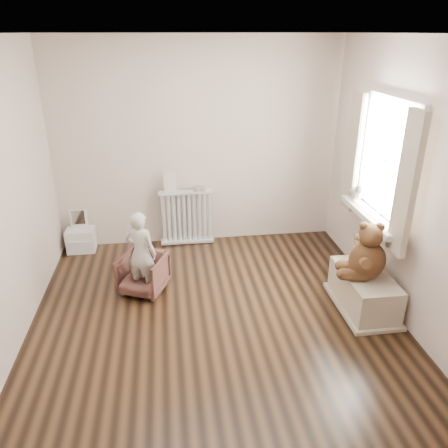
{
  "coord_description": "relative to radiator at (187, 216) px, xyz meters",
  "views": [
    {
      "loc": [
        -0.4,
        -3.61,
        2.61
      ],
      "look_at": [
        0.15,
        0.45,
        0.8
      ],
      "focal_mm": 35.0,
      "sensor_mm": 36.0,
      "label": 1
    }
  ],
  "objects": [
    {
      "name": "floor",
      "position": [
        0.18,
        -1.68,
        -0.39
      ],
      "size": [
        3.6,
        3.6,
        0.01
      ],
      "primitive_type": "cube",
      "color": "black",
      "rests_on": "ground"
    },
    {
      "name": "tin_a",
      "position": [
        0.15,
        0.0,
        0.38
      ],
      "size": [
        0.09,
        0.09,
        0.06
      ],
      "primitive_type": "cylinder",
      "color": "#A59E8C",
      "rests_on": "radiator"
    },
    {
      "name": "paper_doll",
      "position": [
        -0.19,
        0.0,
        0.48
      ],
      "size": [
        0.15,
        0.01,
        0.26
      ],
      "primitive_type": "cube",
      "color": "beige",
      "rests_on": "radiator"
    },
    {
      "name": "curtain_left",
      "position": [
        1.83,
        -1.95,
        1.0
      ],
      "size": [
        0.06,
        0.26,
        1.3
      ],
      "primitive_type": "cube",
      "color": "#BBAE95",
      "rests_on": "right_wall"
    },
    {
      "name": "armchair",
      "position": [
        -0.54,
        -1.11,
        -0.18
      ],
      "size": [
        0.61,
        0.62,
        0.43
      ],
      "primitive_type": "imported",
      "rotation": [
        0.0,
        0.0,
        -0.42
      ],
      "color": "#502D26",
      "rests_on": "floor"
    },
    {
      "name": "ceiling",
      "position": [
        0.18,
        -1.68,
        2.21
      ],
      "size": [
        3.6,
        3.6,
        0.01
      ],
      "primitive_type": "cube",
      "color": "white",
      "rests_on": "ground"
    },
    {
      "name": "tin_b",
      "position": [
        0.21,
        0.0,
        0.37
      ],
      "size": [
        0.09,
        0.09,
        0.05
      ],
      "primitive_type": "cylinder",
      "color": "#A59E8C",
      "rests_on": "radiator"
    },
    {
      "name": "child",
      "position": [
        -0.54,
        -1.16,
        0.1
      ],
      "size": [
        0.4,
        0.34,
        0.93
      ],
      "primitive_type": "imported",
      "rotation": [
        0.0,
        0.0,
        2.72
      ],
      "color": "beige",
      "rests_on": "armchair"
    },
    {
      "name": "radiator",
      "position": [
        0.0,
        0.0,
        0.0
      ],
      "size": [
        0.7,
        0.13,
        0.74
      ],
      "primitive_type": "cube",
      "color": "silver",
      "rests_on": "floor"
    },
    {
      "name": "plush_cat",
      "position": [
        1.84,
        -0.99,
        0.61
      ],
      "size": [
        0.16,
        0.25,
        0.21
      ],
      "primitive_type": null,
      "rotation": [
        0.0,
        0.0,
        0.01
      ],
      "color": "slate",
      "rests_on": "window_sill"
    },
    {
      "name": "right_wall",
      "position": [
        1.98,
        -1.68,
        0.91
      ],
      "size": [
        0.02,
        3.6,
        2.6
      ],
      "primitive_type": "cube",
      "color": "beige",
      "rests_on": "ground"
    },
    {
      "name": "left_wall",
      "position": [
        -1.62,
        -1.68,
        0.91
      ],
      "size": [
        0.02,
        3.6,
        2.6
      ],
      "primitive_type": "cube",
      "color": "beige",
      "rests_on": "ground"
    },
    {
      "name": "window",
      "position": [
        1.94,
        -1.38,
        1.06
      ],
      "size": [
        0.03,
        0.9,
        1.1
      ],
      "primitive_type": "cube",
      "color": "white",
      "rests_on": "right_wall"
    },
    {
      "name": "curtain_right",
      "position": [
        1.83,
        -0.81,
        1.0
      ],
      "size": [
        0.06,
        0.26,
        1.3
      ],
      "primitive_type": "cube",
      "color": "#BBAE95",
      "rests_on": "right_wall"
    },
    {
      "name": "back_wall",
      "position": [
        0.18,
        0.12,
        0.91
      ],
      "size": [
        3.6,
        0.02,
        2.6
      ],
      "primitive_type": "cube",
      "color": "beige",
      "rests_on": "ground"
    },
    {
      "name": "toy_vanity",
      "position": [
        -1.37,
        -0.03,
        -0.11
      ],
      "size": [
        0.35,
        0.25,
        0.55
      ],
      "primitive_type": "cube",
      "color": "silver",
      "rests_on": "floor"
    },
    {
      "name": "toy_bench",
      "position": [
        1.7,
        -1.73,
        -0.19
      ],
      "size": [
        0.44,
        0.83,
        0.39
      ],
      "primitive_type": "cube",
      "color": "#BAAC92",
      "rests_on": "floor"
    },
    {
      "name": "window_sill",
      "position": [
        1.85,
        -1.38,
        0.48
      ],
      "size": [
        0.22,
        1.1,
        0.06
      ],
      "primitive_type": "cube",
      "color": "silver",
      "rests_on": "right_wall"
    },
    {
      "name": "front_wall",
      "position": [
        0.18,
        -3.48,
        0.91
      ],
      "size": [
        3.6,
        0.02,
        2.6
      ],
      "primitive_type": "cube",
      "color": "beige",
      "rests_on": "ground"
    },
    {
      "name": "teddy_bear",
      "position": [
        1.66,
        -1.78,
        0.28
      ],
      "size": [
        0.55,
        0.48,
        0.57
      ],
      "primitive_type": null,
      "rotation": [
        0.0,
        0.0,
        -0.28
      ],
      "color": "#382110",
      "rests_on": "toy_bench"
    }
  ]
}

